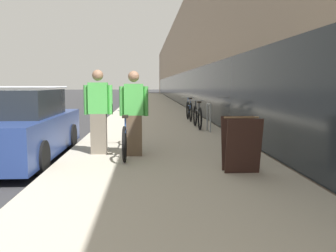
# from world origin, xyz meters

# --- Properties ---
(sidewalk_slab) EXTENTS (4.06, 70.00, 0.15)m
(sidewalk_slab) POSITION_xyz_m (5.88, 21.00, 0.08)
(sidewalk_slab) COLOR #B2AA99
(sidewalk_slab) RESTS_ON ground
(storefront_facade) EXTENTS (10.01, 70.00, 6.99)m
(storefront_facade) POSITION_xyz_m (12.95, 29.00, 3.49)
(storefront_facade) COLOR gray
(storefront_facade) RESTS_ON ground
(tandem_bicycle) EXTENTS (0.52, 2.67, 0.83)m
(tandem_bicycle) POSITION_xyz_m (5.12, 2.86, 0.51)
(tandem_bicycle) COLOR black
(tandem_bicycle) RESTS_ON sidewalk_slab
(person_rider) EXTENTS (0.57, 0.22, 1.67)m
(person_rider) POSITION_xyz_m (5.27, 2.52, 0.99)
(person_rider) COLOR brown
(person_rider) RESTS_ON sidewalk_slab
(person_bystander) EXTENTS (0.58, 0.23, 1.70)m
(person_bystander) POSITION_xyz_m (4.55, 2.76, 1.01)
(person_bystander) COLOR #756B5B
(person_bystander) RESTS_ON sidewalk_slab
(bike_rack_hoop) EXTENTS (0.05, 0.60, 0.84)m
(bike_rack_hoop) POSITION_xyz_m (7.40, 6.26, 0.66)
(bike_rack_hoop) COLOR gray
(bike_rack_hoop) RESTS_ON sidewalk_slab
(cruiser_bike_nearest) EXTENTS (0.52, 1.84, 0.89)m
(cruiser_bike_nearest) POSITION_xyz_m (7.17, 7.12, 0.53)
(cruiser_bike_nearest) COLOR black
(cruiser_bike_nearest) RESTS_ON sidewalk_slab
(cruiser_bike_middle) EXTENTS (0.52, 1.73, 0.91)m
(cruiser_bike_middle) POSITION_xyz_m (7.20, 9.65, 0.53)
(cruiser_bike_middle) COLOR black
(cruiser_bike_middle) RESTS_ON sidewalk_slab
(sandwich_board_sign) EXTENTS (0.56, 0.56, 0.90)m
(sandwich_board_sign) POSITION_xyz_m (7.04, 1.00, 0.60)
(sandwich_board_sign) COLOR #331E19
(sandwich_board_sign) RESTS_ON sidewalk_slab
(parked_sedan_curbside) EXTENTS (1.88, 4.38, 1.52)m
(parked_sedan_curbside) POSITION_xyz_m (2.86, 2.91, 0.67)
(parked_sedan_curbside) COLOR navy
(parked_sedan_curbside) RESTS_ON ground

